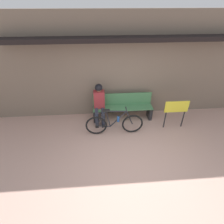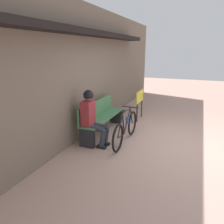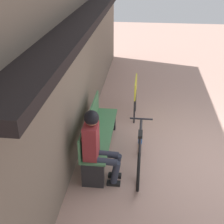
# 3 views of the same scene
# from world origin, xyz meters

# --- Properties ---
(ground_plane) EXTENTS (24.00, 24.00, 0.00)m
(ground_plane) POSITION_xyz_m (0.00, 0.00, 0.00)
(ground_plane) COLOR tan
(storefront_wall) EXTENTS (12.00, 0.56, 3.20)m
(storefront_wall) POSITION_xyz_m (0.00, 2.42, 1.66)
(storefront_wall) COLOR #756656
(storefront_wall) RESTS_ON ground_plane
(park_bench_near) EXTENTS (1.92, 0.42, 0.86)m
(park_bench_near) POSITION_xyz_m (0.03, 2.04, 0.42)
(park_bench_near) COLOR #477F51
(park_bench_near) RESTS_ON ground_plane
(bicycle) EXTENTS (1.69, 0.40, 0.85)m
(bicycle) POSITION_xyz_m (-0.30, 1.26, 0.35)
(bicycle) COLOR black
(bicycle) RESTS_ON ground_plane
(person_seated) EXTENTS (0.34, 0.59, 1.29)m
(person_seated) POSITION_xyz_m (-0.72, 1.94, 0.74)
(person_seated) COLOR #2D3342
(person_seated) RESTS_ON ground_plane
(signboard) EXTENTS (0.71, 0.04, 0.92)m
(signboard) POSITION_xyz_m (1.55, 1.43, 0.67)
(signboard) COLOR #232326
(signboard) RESTS_ON ground_plane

